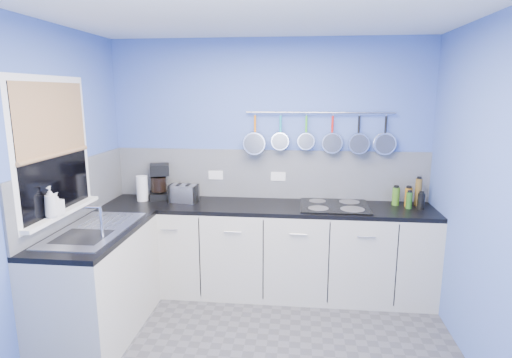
% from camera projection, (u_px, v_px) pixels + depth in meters
% --- Properties ---
extents(ceiling, '(3.20, 3.00, 0.02)m').
position_uv_depth(ceiling, '(251.00, 3.00, 2.56)').
color(ceiling, white).
rests_on(ceiling, ground).
extents(wall_back, '(3.20, 0.02, 2.50)m').
position_uv_depth(wall_back, '(269.00, 164.00, 4.29)').
color(wall_back, '#4964B7').
rests_on(wall_back, ground).
extents(wall_front, '(3.20, 0.02, 2.50)m').
position_uv_depth(wall_front, '(196.00, 321.00, 1.35)').
color(wall_front, '#4964B7').
rests_on(wall_front, ground).
extents(wall_left, '(0.02, 3.00, 2.50)m').
position_uv_depth(wall_left, '(29.00, 195.00, 2.99)').
color(wall_left, '#4964B7').
rests_on(wall_left, ground).
extents(wall_right, '(0.02, 3.00, 2.50)m').
position_uv_depth(wall_right, '(503.00, 209.00, 2.65)').
color(wall_right, '#4964B7').
rests_on(wall_right, ground).
extents(backsplash_back, '(3.20, 0.02, 0.50)m').
position_uv_depth(backsplash_back, '(269.00, 174.00, 4.29)').
color(backsplash_back, '#9D9FA4').
rests_on(backsplash_back, wall_back).
extents(backsplash_left, '(0.02, 1.80, 0.50)m').
position_uv_depth(backsplash_left, '(77.00, 190.00, 3.59)').
color(backsplash_left, '#9D9FA4').
rests_on(backsplash_left, wall_left).
extents(cabinet_run_back, '(3.20, 0.60, 0.86)m').
position_uv_depth(cabinet_run_back, '(266.00, 250.00, 4.15)').
color(cabinet_run_back, '#B9B4A5').
rests_on(cabinet_run_back, ground).
extents(worktop_back, '(3.20, 0.60, 0.04)m').
position_uv_depth(worktop_back, '(266.00, 207.00, 4.06)').
color(worktop_back, black).
rests_on(worktop_back, cabinet_run_back).
extents(cabinet_run_left, '(0.60, 1.20, 0.86)m').
position_uv_depth(cabinet_run_left, '(99.00, 285.00, 3.42)').
color(cabinet_run_left, '#B9B4A5').
rests_on(cabinet_run_left, ground).
extents(worktop_left, '(0.60, 1.20, 0.04)m').
position_uv_depth(worktop_left, '(94.00, 232.00, 3.32)').
color(worktop_left, black).
rests_on(worktop_left, cabinet_run_left).
extents(window_frame, '(0.01, 1.00, 1.10)m').
position_uv_depth(window_frame, '(53.00, 148.00, 3.22)').
color(window_frame, white).
rests_on(window_frame, wall_left).
extents(window_glass, '(0.01, 0.90, 1.00)m').
position_uv_depth(window_glass, '(54.00, 148.00, 3.22)').
color(window_glass, black).
rests_on(window_glass, wall_left).
extents(bamboo_blind, '(0.01, 0.90, 0.55)m').
position_uv_depth(bamboo_blind, '(52.00, 119.00, 3.17)').
color(bamboo_blind, '#A67751').
rests_on(bamboo_blind, wall_left).
extents(window_sill, '(0.10, 0.98, 0.03)m').
position_uv_depth(window_sill, '(63.00, 213.00, 3.32)').
color(window_sill, white).
rests_on(window_sill, wall_left).
extents(sink_unit, '(0.50, 0.95, 0.01)m').
position_uv_depth(sink_unit, '(94.00, 229.00, 3.32)').
color(sink_unit, silver).
rests_on(sink_unit, worktop_left).
extents(mixer_tap, '(0.12, 0.08, 0.26)m').
position_uv_depth(mixer_tap, '(101.00, 222.00, 3.10)').
color(mixer_tap, silver).
rests_on(mixer_tap, worktop_left).
extents(socket_left, '(0.15, 0.01, 0.09)m').
position_uv_depth(socket_left, '(216.00, 175.00, 4.34)').
color(socket_left, white).
rests_on(socket_left, backsplash_back).
extents(socket_right, '(0.15, 0.01, 0.09)m').
position_uv_depth(socket_right, '(278.00, 176.00, 4.27)').
color(socket_right, white).
rests_on(socket_right, backsplash_back).
extents(pot_rail, '(1.45, 0.02, 0.02)m').
position_uv_depth(pot_rail, '(320.00, 113.00, 4.07)').
color(pot_rail, silver).
rests_on(pot_rail, wall_back).
extents(soap_bottle_a, '(0.11, 0.11, 0.24)m').
position_uv_depth(soap_bottle_a, '(51.00, 202.00, 3.12)').
color(soap_bottle_a, white).
rests_on(soap_bottle_a, window_sill).
extents(soap_bottle_b, '(0.10, 0.10, 0.17)m').
position_uv_depth(soap_bottle_b, '(57.00, 204.00, 3.20)').
color(soap_bottle_b, white).
rests_on(soap_bottle_b, window_sill).
extents(paper_towel, '(0.12, 0.12, 0.25)m').
position_uv_depth(paper_towel, '(142.00, 188.00, 4.20)').
color(paper_towel, white).
rests_on(paper_towel, worktop_back).
extents(coffee_maker, '(0.26, 0.28, 0.36)m').
position_uv_depth(coffee_maker, '(159.00, 182.00, 4.26)').
color(coffee_maker, black).
rests_on(coffee_maker, worktop_back).
extents(toaster, '(0.29, 0.20, 0.17)m').
position_uv_depth(toaster, '(184.00, 193.00, 4.16)').
color(toaster, silver).
rests_on(toaster, worktop_back).
extents(canister, '(0.09, 0.09, 0.13)m').
position_uv_depth(canister, '(190.00, 196.00, 4.15)').
color(canister, silver).
rests_on(canister, worktop_back).
extents(hob, '(0.65, 0.57, 0.01)m').
position_uv_depth(hob, '(334.00, 205.00, 4.01)').
color(hob, black).
rests_on(hob, worktop_back).
extents(pan_0, '(0.22, 0.11, 0.41)m').
position_uv_depth(pan_0, '(255.00, 133.00, 4.17)').
color(pan_0, silver).
rests_on(pan_0, pot_rail).
extents(pan_1, '(0.18, 0.09, 0.37)m').
position_uv_depth(pan_1, '(280.00, 131.00, 4.14)').
color(pan_1, silver).
rests_on(pan_1, pot_rail).
extents(pan_2, '(0.17, 0.10, 0.36)m').
position_uv_depth(pan_2, '(306.00, 131.00, 4.11)').
color(pan_2, silver).
rests_on(pan_2, pot_rail).
extents(pan_3, '(0.20, 0.07, 0.39)m').
position_uv_depth(pan_3, '(332.00, 133.00, 4.09)').
color(pan_3, silver).
rests_on(pan_3, pot_rail).
extents(pan_4, '(0.20, 0.10, 0.39)m').
position_uv_depth(pan_4, '(359.00, 133.00, 4.06)').
color(pan_4, silver).
rests_on(pan_4, pot_rail).
extents(pan_5, '(0.21, 0.06, 0.40)m').
position_uv_depth(pan_5, '(385.00, 134.00, 4.03)').
color(pan_5, silver).
rests_on(pan_5, pot_rail).
extents(condiment_0, '(0.06, 0.06, 0.27)m').
position_uv_depth(condiment_0, '(418.00, 192.00, 4.01)').
color(condiment_0, brown).
rests_on(condiment_0, worktop_back).
extents(condiment_1, '(0.07, 0.07, 0.18)m').
position_uv_depth(condiment_1, '(408.00, 197.00, 4.00)').
color(condiment_1, '#8C5914').
rests_on(condiment_1, worktop_back).
extents(condiment_2, '(0.07, 0.07, 0.17)m').
position_uv_depth(condiment_2, '(396.00, 196.00, 4.04)').
color(condiment_2, '#3F721E').
rests_on(condiment_2, worktop_back).
extents(condiment_3, '(0.07, 0.07, 0.15)m').
position_uv_depth(condiment_3, '(421.00, 201.00, 3.91)').
color(condiment_3, black).
rests_on(condiment_3, worktop_back).
extents(condiment_4, '(0.06, 0.06, 0.16)m').
position_uv_depth(condiment_4, '(409.00, 200.00, 3.92)').
color(condiment_4, '#265919').
rests_on(condiment_4, worktop_back).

